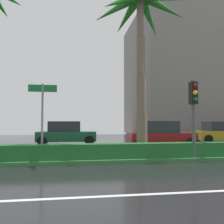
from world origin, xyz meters
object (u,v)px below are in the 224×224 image
Objects in this scene: palm_tree_centre_left at (141,21)px; car_in_traffic_second at (66,133)px; traffic_signal_median_right at (194,104)px; car_in_traffic_fourth at (220,132)px; car_in_traffic_third at (160,135)px; street_name_sign at (42,111)px.

car_in_traffic_second is (-3.85, 6.97, -5.84)m from palm_tree_centre_left.
traffic_signal_median_right is 0.76× the size of car_in_traffic_fourth.
car_in_traffic_third and car_in_traffic_fourth have the same top height.
traffic_signal_median_right reaches higher than street_name_sign.
palm_tree_centre_left is 6.58m from street_name_sign.
street_name_sign is 0.70× the size of car_in_traffic_second.
car_in_traffic_second and car_in_traffic_third have the same top height.
car_in_traffic_second is at bearing 123.26° from traffic_signal_median_right.
car_in_traffic_fourth is (6.81, 8.58, -1.59)m from traffic_signal_median_right.
street_name_sign is 8.68m from car_in_traffic_second.
palm_tree_centre_left is 2.75× the size of street_name_sign.
palm_tree_centre_left reaches higher than car_in_traffic_second.
palm_tree_centre_left is 1.92× the size of car_in_traffic_fourth.
palm_tree_centre_left is 4.93m from traffic_signal_median_right.
traffic_signal_median_right is at bearing -42.87° from palm_tree_centre_left.
street_name_sign is (-6.29, 0.11, -0.34)m from traffic_signal_median_right.
car_in_traffic_fourth is at bearing -0.41° from car_in_traffic_second.
car_in_traffic_fourth is (12.50, -0.09, 0.00)m from car_in_traffic_second.
car_in_traffic_second is at bearing 152.77° from car_in_traffic_third.
traffic_signal_median_right is at bearing -56.74° from car_in_traffic_second.
car_in_traffic_fourth is at bearing 38.50° from palm_tree_centre_left.
car_in_traffic_third is at bearing 38.43° from street_name_sign.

